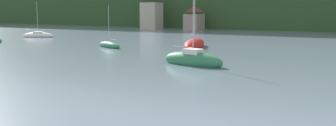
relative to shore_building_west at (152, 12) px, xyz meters
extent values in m
ellipsoid|color=#264223|center=(1.88, 47.96, 3.13)|extent=(246.40, 39.57, 50.53)
cube|color=#BCB29E|center=(0.00, 0.00, -0.97)|extent=(4.42, 4.87, 6.86)
cube|color=gray|center=(11.94, 0.43, -2.41)|extent=(3.60, 5.72, 3.98)
pyramid|color=brown|center=(11.94, 0.43, 0.75)|extent=(3.78, 6.01, 1.26)
ellipsoid|color=red|center=(27.94, -38.35, -4.00)|extent=(3.83, 8.61, 1.79)
cylinder|color=#B7B7BC|center=(27.94, -38.35, 1.49)|extent=(0.10, 0.10, 9.99)
cylinder|color=#ADADB2|center=(28.21, -39.81, -2.31)|extent=(0.64, 2.94, 0.09)
ellipsoid|color=#2D754C|center=(33.89, -53.22, -3.98)|extent=(7.00, 3.37, 1.86)
cylinder|color=#B7B7BC|center=(33.89, -53.22, -0.21)|extent=(0.08, 0.08, 6.52)
cylinder|color=#ADADB2|center=(32.70, -52.97, -2.69)|extent=(2.40, 0.57, 0.07)
cube|color=silver|center=(33.89, -53.22, -3.14)|extent=(1.93, 1.65, 0.67)
ellipsoid|color=#2D754C|center=(17.03, -43.42, -4.14)|extent=(5.26, 3.39, 1.15)
cylinder|color=#B7B7BC|center=(17.03, -43.42, -1.15)|extent=(0.06, 0.06, 5.35)
cylinder|color=#ADADB2|center=(17.82, -43.77, -3.18)|extent=(1.60, 0.76, 0.06)
ellipsoid|color=white|center=(-5.39, -34.63, -4.10)|extent=(6.04, 3.66, 1.33)
cylinder|color=#B7B7BC|center=(-5.39, -34.63, -0.74)|extent=(0.07, 0.07, 5.99)
cylinder|color=#ADADB2|center=(-6.53, -35.10, -3.02)|extent=(2.32, 1.00, 0.06)
cube|color=silver|center=(-5.39, -34.63, -3.51)|extent=(1.85, 1.62, 0.45)
camera|label=1|loc=(47.80, -86.83, 1.22)|focal=39.94mm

